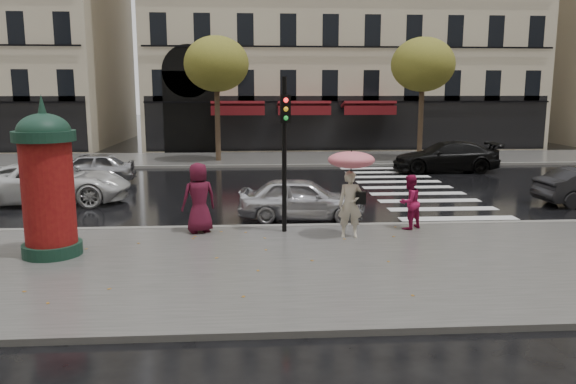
{
  "coord_description": "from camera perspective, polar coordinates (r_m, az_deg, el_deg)",
  "views": [
    {
      "loc": [
        -0.25,
        -12.19,
        3.82
      ],
      "look_at": [
        0.66,
        1.5,
        1.34
      ],
      "focal_mm": 35.0,
      "sensor_mm": 36.0,
      "label": 1
    }
  ],
  "objects": [
    {
      "name": "ground",
      "position": [
        12.77,
        -2.52,
        -7.14
      ],
      "size": [
        160.0,
        160.0,
        0.0
      ],
      "primitive_type": "plane",
      "color": "black",
      "rests_on": "ground"
    },
    {
      "name": "near_sidewalk",
      "position": [
        12.28,
        -2.46,
        -7.57
      ],
      "size": [
        90.0,
        7.0,
        0.12
      ],
      "primitive_type": "cube",
      "color": "#474744",
      "rests_on": "ground"
    },
    {
      "name": "far_sidewalk",
      "position": [
        31.41,
        -3.32,
        3.37
      ],
      "size": [
        90.0,
        6.0,
        0.12
      ],
      "primitive_type": "cube",
      "color": "#474744",
      "rests_on": "ground"
    },
    {
      "name": "near_kerb",
      "position": [
        15.64,
        -2.77,
        -3.62
      ],
      "size": [
        90.0,
        0.25,
        0.14
      ],
      "primitive_type": "cube",
      "color": "slate",
      "rests_on": "ground"
    },
    {
      "name": "far_kerb",
      "position": [
        28.44,
        -3.27,
        2.67
      ],
      "size": [
        90.0,
        0.25,
        0.14
      ],
      "primitive_type": "cube",
      "color": "slate",
      "rests_on": "ground"
    },
    {
      "name": "zebra_crossing",
      "position": [
        22.99,
        12.04,
        0.48
      ],
      "size": [
        3.6,
        11.75,
        0.01
      ],
      "primitive_type": "cube",
      "color": "silver",
      "rests_on": "ground"
    },
    {
      "name": "tree_far_left",
      "position": [
        30.27,
        -7.29,
        12.73
      ],
      "size": [
        3.4,
        3.4,
        6.64
      ],
      "color": "#38281C",
      "rests_on": "ground"
    },
    {
      "name": "tree_far_right",
      "position": [
        31.6,
        13.55,
        12.43
      ],
      "size": [
        3.4,
        3.4,
        6.64
      ],
      "color": "#38281C",
      "rests_on": "ground"
    },
    {
      "name": "woman_umbrella",
      "position": [
        14.24,
        6.42,
        1.3
      ],
      "size": [
        1.18,
        1.18,
        2.27
      ],
      "color": "beige",
      "rests_on": "near_sidewalk"
    },
    {
      "name": "woman_red",
      "position": [
        15.48,
        12.22,
        -1.0
      ],
      "size": [
        0.91,
        0.87,
        1.48
      ],
      "primitive_type": "imported",
      "rotation": [
        0.0,
        0.0,
        3.74
      ],
      "color": "#991241",
      "rests_on": "near_sidewalk"
    },
    {
      "name": "man_burgundy",
      "position": [
        14.91,
        -9.04,
        -0.58
      ],
      "size": [
        1.07,
        0.91,
        1.86
      ],
      "primitive_type": "imported",
      "rotation": [
        0.0,
        0.0,
        3.56
      ],
      "color": "#4E0F22",
      "rests_on": "near_sidewalk"
    },
    {
      "name": "morris_column",
      "position": [
        13.64,
        -23.26,
        1.15
      ],
      "size": [
        1.35,
        1.35,
        3.63
      ],
      "color": "#133124",
      "rests_on": "near_sidewalk"
    },
    {
      "name": "traffic_light",
      "position": [
        14.53,
        -0.34,
        5.35
      ],
      "size": [
        0.27,
        0.38,
        4.05
      ],
      "color": "black",
      "rests_on": "near_sidewalk"
    },
    {
      "name": "car_silver",
      "position": [
        16.76,
        1.41,
        -0.67
      ],
      "size": [
        3.91,
        1.92,
        1.28
      ],
      "primitive_type": "imported",
      "rotation": [
        0.0,
        0.0,
        1.46
      ],
      "color": "#BCBCC2",
      "rests_on": "ground"
    },
    {
      "name": "car_white",
      "position": [
        20.85,
        -22.82,
        0.91
      ],
      "size": [
        5.27,
        2.55,
        1.44
      ],
      "primitive_type": "imported",
      "rotation": [
        0.0,
        0.0,
        1.6
      ],
      "color": "silver",
      "rests_on": "ground"
    },
    {
      "name": "car_black",
      "position": [
        27.8,
        15.71,
        3.47
      ],
      "size": [
        5.01,
        2.19,
        1.43
      ],
      "primitive_type": "imported",
      "rotation": [
        0.0,
        0.0,
        -1.61
      ],
      "color": "black",
      "rests_on": "ground"
    },
    {
      "name": "car_far_silver",
      "position": [
        24.71,
        -19.68,
        2.29
      ],
      "size": [
        3.95,
        1.89,
        1.3
      ],
      "primitive_type": "imported",
      "rotation": [
        0.0,
        0.0,
        -1.48
      ],
      "color": "#98999D",
      "rests_on": "ground"
    }
  ]
}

